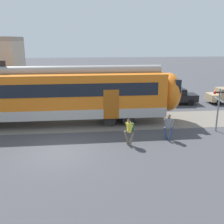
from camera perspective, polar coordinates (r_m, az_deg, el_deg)
ground_plane at (r=15.27m, az=-11.48°, el=-8.60°), size 160.00×160.00×0.00m
pedestrian_yellow at (r=15.67m, az=3.84°, el=-3.78°), size 0.63×0.54×1.67m
pedestrian_grey at (r=16.84m, az=12.28°, el=-2.73°), size 0.71×0.51×1.67m
parked_car_black at (r=26.48m, az=13.73°, el=3.37°), size 4.07×1.90×1.54m
crossing_signal at (r=19.10m, az=22.24°, el=1.80°), size 0.96×0.22×3.00m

